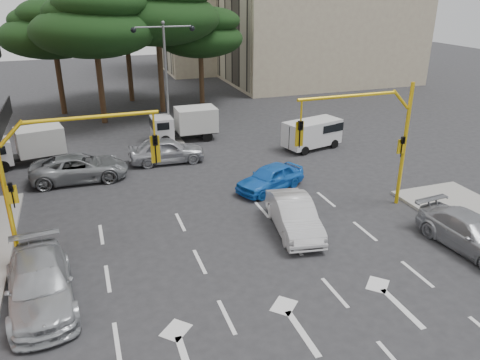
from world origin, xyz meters
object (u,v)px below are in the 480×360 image
object	(u,v)px
car_silver_cross_a	(80,168)
box_truck_a	(27,147)
box_truck_b	(185,124)
van_white	(312,134)
car_blue_compact	(270,178)
car_silver_cross_b	(166,150)
signal_mast_right	(374,131)
car_white_hatch	(294,216)
signal_mast_left	(55,166)
car_silver_parked	(472,234)
street_lamp_center	(165,61)
car_silver_wagon	(40,284)

from	to	relation	value
car_silver_cross_a	box_truck_a	world-z (taller)	box_truck_a
box_truck_b	van_white	bearing A→B (deg)	-120.81
car_blue_compact	car_silver_cross_b	size ratio (longest dim) A/B	0.87
signal_mast_right	van_white	bearing A→B (deg)	79.34
car_silver_cross_a	box_truck_b	size ratio (longest dim) A/B	1.14
car_white_hatch	car_silver_cross_a	bearing A→B (deg)	142.60
car_blue_compact	signal_mast_left	bearing A→B (deg)	-93.20
van_white	car_silver_parked	bearing A→B (deg)	-13.21
signal_mast_left	street_lamp_center	bearing A→B (deg)	64.09
signal_mast_left	van_white	world-z (taller)	signal_mast_left
car_white_hatch	box_truck_a	distance (m)	17.31
van_white	car_white_hatch	bearing A→B (deg)	-45.03
car_white_hatch	car_silver_parked	size ratio (longest dim) A/B	0.93
box_truck_a	box_truck_b	bearing A→B (deg)	-92.40
signal_mast_right	car_silver_cross_a	bearing A→B (deg)	147.36
signal_mast_right	car_white_hatch	bearing A→B (deg)	-167.95
car_silver_wagon	van_white	size ratio (longest dim) A/B	1.35
car_silver_cross_a	box_truck_a	xyz separation A→B (m)	(-2.88, 3.71, 0.36)
signal_mast_left	car_silver_wagon	size ratio (longest dim) A/B	1.16
box_truck_a	car_silver_cross_b	bearing A→B (deg)	-118.47
car_silver_parked	box_truck_b	world-z (taller)	box_truck_b
car_silver_cross_b	car_white_hatch	bearing A→B (deg)	-157.75
signal_mast_left	box_truck_a	xyz separation A→B (m)	(-2.20, 11.98, -2.80)
van_white	box_truck_b	world-z (taller)	box_truck_b
signal_mast_left	car_silver_wagon	xyz separation A→B (m)	(-0.87, -2.73, -3.13)
van_white	box_truck_a	bearing A→B (deg)	-113.69
signal_mast_left	car_white_hatch	xyz separation A→B (m)	(9.35, -0.91, -3.14)
car_white_hatch	box_truck_a	size ratio (longest dim) A/B	1.03
car_silver_cross_a	signal_mast_right	bearing A→B (deg)	-121.07
car_silver_cross_a	signal_mast_left	bearing A→B (deg)	176.83
street_lamp_center	car_silver_wagon	bearing A→B (deg)	-114.65
signal_mast_left	car_silver_wagon	distance (m)	4.24
street_lamp_center	box_truck_b	distance (m)	4.45
car_white_hatch	car_silver_cross_b	bearing A→B (deg)	118.40
car_blue_compact	car_silver_cross_b	distance (m)	7.33
car_silver_cross_a	car_silver_cross_b	distance (m)	5.20
car_white_hatch	box_truck_b	size ratio (longest dim) A/B	0.99
car_silver_cross_a	van_white	world-z (taller)	van_white
car_silver_wagon	box_truck_b	size ratio (longest dim) A/B	1.14
signal_mast_right	car_silver_parked	world-z (taller)	signal_mast_right
signal_mast_right	car_silver_cross_b	xyz separation A→B (m)	(-7.87, 9.50, -3.11)
box_truck_a	box_truck_b	world-z (taller)	box_truck_b
street_lamp_center	car_silver_cross_a	size ratio (longest dim) A/B	1.49
box_truck_b	street_lamp_center	bearing A→B (deg)	63.59
car_blue_compact	van_white	distance (m)	7.51
street_lamp_center	car_silver_wagon	world-z (taller)	street_lamp_center
car_blue_compact	box_truck_b	distance (m)	10.18
car_white_hatch	car_silver_wagon	size ratio (longest dim) A/B	0.87
signal_mast_right	car_silver_wagon	xyz separation A→B (m)	(-14.48, -2.73, -3.13)
street_lamp_center	car_white_hatch	distance (m)	15.84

